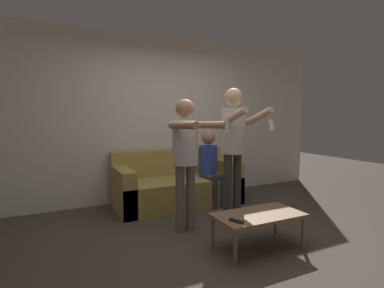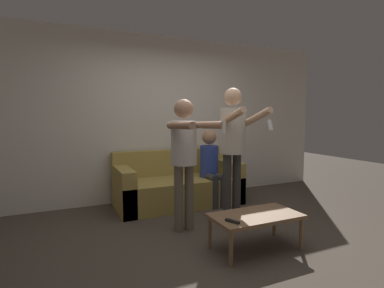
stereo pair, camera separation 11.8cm
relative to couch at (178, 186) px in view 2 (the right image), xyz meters
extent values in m
plane|color=#4C4238|center=(-0.13, -1.48, -0.28)|extent=(14.00, 14.00, 0.00)
cube|color=silver|center=(-0.13, 0.47, 1.07)|extent=(6.40, 0.06, 2.70)
cube|color=#AD9347|center=(0.00, -0.04, -0.07)|extent=(1.92, 0.88, 0.42)
cube|color=#AD9347|center=(0.00, 0.32, 0.34)|extent=(1.92, 0.16, 0.41)
cube|color=#AD9347|center=(-0.86, -0.04, 0.04)|extent=(0.20, 0.88, 0.65)
cube|color=#AD9347|center=(0.86, -0.04, 0.04)|extent=(0.20, 0.88, 0.65)
cylinder|color=#6B6051|center=(-0.41, -1.06, 0.12)|extent=(0.11, 0.11, 0.81)
cylinder|color=#6B6051|center=(-0.27, -1.06, 0.12)|extent=(0.11, 0.11, 0.81)
cylinder|color=silver|center=(-0.34, -1.06, 0.79)|extent=(0.31, 0.31, 0.52)
sphere|color=#A87A5B|center=(-0.34, -1.06, 1.19)|extent=(0.23, 0.23, 0.23)
cylinder|color=#A87A5B|center=(-0.51, -1.38, 1.01)|extent=(0.08, 0.63, 0.10)
cylinder|color=#A87A5B|center=(-0.17, -1.38, 1.01)|extent=(0.08, 0.63, 0.10)
cube|color=white|center=(-0.17, -1.69, 1.00)|extent=(0.04, 0.03, 0.13)
cylinder|color=#383838|center=(0.27, -1.06, 0.17)|extent=(0.11, 0.11, 0.91)
cylinder|color=#383838|center=(0.41, -1.06, 0.17)|extent=(0.11, 0.11, 0.91)
cylinder|color=beige|center=(0.34, -1.06, 0.92)|extent=(0.32, 0.32, 0.58)
sphere|color=tan|center=(0.34, -1.06, 1.35)|extent=(0.22, 0.22, 0.22)
cylinder|color=tan|center=(0.16, -1.32, 1.09)|extent=(0.08, 0.54, 0.25)
cylinder|color=tan|center=(0.52, -1.32, 1.09)|extent=(0.08, 0.54, 0.25)
cube|color=white|center=(0.52, -1.57, 1.00)|extent=(0.04, 0.07, 0.13)
cylinder|color=#383838|center=(0.42, -0.46, -0.07)|extent=(0.11, 0.11, 0.42)
cylinder|color=#383838|center=(0.55, -0.46, -0.07)|extent=(0.11, 0.11, 0.42)
cylinder|color=#383838|center=(0.42, -0.30, 0.16)|extent=(0.11, 0.32, 0.11)
cylinder|color=#383838|center=(0.55, -0.30, 0.16)|extent=(0.11, 0.32, 0.11)
cylinder|color=#2D429E|center=(0.49, -0.14, 0.38)|extent=(0.29, 0.29, 0.50)
sphere|color=#A87A5B|center=(0.49, -0.14, 0.77)|extent=(0.23, 0.23, 0.23)
cube|color=#846042|center=(0.14, -1.84, 0.07)|extent=(0.94, 0.50, 0.04)
cylinder|color=#846042|center=(-0.29, -2.05, -0.12)|extent=(0.04, 0.04, 0.34)
cylinder|color=#846042|center=(0.57, -2.05, -0.12)|extent=(0.04, 0.04, 0.34)
cylinder|color=#846042|center=(-0.29, -1.63, -0.12)|extent=(0.04, 0.04, 0.34)
cylinder|color=#846042|center=(0.57, -1.63, -0.12)|extent=(0.04, 0.04, 0.34)
cube|color=black|center=(-0.21, -1.95, 0.10)|extent=(0.09, 0.15, 0.02)
camera|label=1|loc=(-1.82, -4.28, 1.12)|focal=28.00mm
camera|label=2|loc=(-1.71, -4.33, 1.12)|focal=28.00mm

